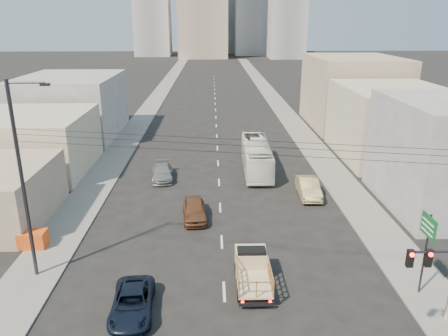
{
  "coord_description": "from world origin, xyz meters",
  "views": [
    {
      "loc": [
        -0.61,
        -19.67,
        14.95
      ],
      "look_at": [
        0.33,
        14.04,
        3.5
      ],
      "focal_mm": 35.0,
      "sensor_mm": 36.0,
      "label": 1
    }
  ],
  "objects_px": {
    "flatbed_pickup": "(253,269)",
    "city_bus": "(256,156)",
    "streetlamp_left": "(24,178)",
    "sedan_grey": "(162,172)",
    "sedan_brown": "(194,210)",
    "green_sign": "(427,235)",
    "sedan_tan": "(308,188)",
    "crate_stack": "(33,239)",
    "navy_pickup": "(132,303)"
  },
  "relations": [
    {
      "from": "city_bus",
      "to": "sedan_grey",
      "type": "relative_size",
      "value": 2.32
    },
    {
      "from": "navy_pickup",
      "to": "sedan_tan",
      "type": "height_order",
      "value": "sedan_tan"
    },
    {
      "from": "sedan_tan",
      "to": "crate_stack",
      "type": "xyz_separation_m",
      "value": [
        -20.92,
        -8.86,
        -0.11
      ]
    },
    {
      "from": "flatbed_pickup",
      "to": "streetlamp_left",
      "type": "distance_m",
      "value": 14.2
    },
    {
      "from": "city_bus",
      "to": "sedan_grey",
      "type": "height_order",
      "value": "city_bus"
    },
    {
      "from": "flatbed_pickup",
      "to": "sedan_tan",
      "type": "xyz_separation_m",
      "value": [
        6.23,
        13.67,
        -0.29
      ]
    },
    {
      "from": "green_sign",
      "to": "flatbed_pickup",
      "type": "bearing_deg",
      "value": 173.01
    },
    {
      "from": "sedan_tan",
      "to": "flatbed_pickup",
      "type": "bearing_deg",
      "value": -112.66
    },
    {
      "from": "city_bus",
      "to": "crate_stack",
      "type": "bearing_deg",
      "value": -135.19
    },
    {
      "from": "flatbed_pickup",
      "to": "streetlamp_left",
      "type": "height_order",
      "value": "streetlamp_left"
    },
    {
      "from": "flatbed_pickup",
      "to": "city_bus",
      "type": "distance_m",
      "value": 21.08
    },
    {
      "from": "sedan_brown",
      "to": "sedan_grey",
      "type": "height_order",
      "value": "sedan_brown"
    },
    {
      "from": "navy_pickup",
      "to": "sedan_grey",
      "type": "height_order",
      "value": "sedan_grey"
    },
    {
      "from": "flatbed_pickup",
      "to": "crate_stack",
      "type": "relative_size",
      "value": 2.45
    },
    {
      "from": "sedan_brown",
      "to": "streetlamp_left",
      "type": "distance_m",
      "value": 13.47
    },
    {
      "from": "sedan_brown",
      "to": "sedan_tan",
      "type": "relative_size",
      "value": 0.92
    },
    {
      "from": "green_sign",
      "to": "crate_stack",
      "type": "relative_size",
      "value": 2.78
    },
    {
      "from": "flatbed_pickup",
      "to": "streetlamp_left",
      "type": "xyz_separation_m",
      "value": [
        -13.09,
        1.34,
        5.34
      ]
    },
    {
      "from": "flatbed_pickup",
      "to": "sedan_grey",
      "type": "height_order",
      "value": "flatbed_pickup"
    },
    {
      "from": "sedan_grey",
      "to": "streetlamp_left",
      "type": "xyz_separation_m",
      "value": [
        -5.81,
        -17.14,
        5.74
      ]
    },
    {
      "from": "sedan_tan",
      "to": "green_sign",
      "type": "bearing_deg",
      "value": -75.84
    },
    {
      "from": "city_bus",
      "to": "sedan_brown",
      "type": "distance_m",
      "value": 13.2
    },
    {
      "from": "sedan_brown",
      "to": "green_sign",
      "type": "distance_m",
      "value": 17.09
    },
    {
      "from": "navy_pickup",
      "to": "city_bus",
      "type": "height_order",
      "value": "city_bus"
    },
    {
      "from": "flatbed_pickup",
      "to": "sedan_brown",
      "type": "distance_m",
      "value": 9.98
    },
    {
      "from": "flatbed_pickup",
      "to": "streetlamp_left",
      "type": "relative_size",
      "value": 0.37
    },
    {
      "from": "crate_stack",
      "to": "green_sign",
      "type": "bearing_deg",
      "value": -13.89
    },
    {
      "from": "sedan_brown",
      "to": "streetlamp_left",
      "type": "relative_size",
      "value": 0.37
    },
    {
      "from": "streetlamp_left",
      "to": "navy_pickup",
      "type": "bearing_deg",
      "value": -30.77
    },
    {
      "from": "sedan_tan",
      "to": "green_sign",
      "type": "height_order",
      "value": "green_sign"
    },
    {
      "from": "city_bus",
      "to": "streetlamp_left",
      "type": "relative_size",
      "value": 0.93
    },
    {
      "from": "sedan_grey",
      "to": "green_sign",
      "type": "height_order",
      "value": "green_sign"
    },
    {
      "from": "sedan_brown",
      "to": "sedan_grey",
      "type": "xyz_separation_m",
      "value": [
        -3.51,
        9.24,
        -0.06
      ]
    },
    {
      "from": "city_bus",
      "to": "sedan_brown",
      "type": "height_order",
      "value": "city_bus"
    },
    {
      "from": "city_bus",
      "to": "green_sign",
      "type": "distance_m",
      "value": 23.35
    },
    {
      "from": "flatbed_pickup",
      "to": "sedan_grey",
      "type": "distance_m",
      "value": 19.86
    },
    {
      "from": "sedan_brown",
      "to": "green_sign",
      "type": "bearing_deg",
      "value": -42.87
    },
    {
      "from": "flatbed_pickup",
      "to": "crate_stack",
      "type": "distance_m",
      "value": 15.46
    },
    {
      "from": "sedan_brown",
      "to": "streetlamp_left",
      "type": "bearing_deg",
      "value": -144.45
    },
    {
      "from": "navy_pickup",
      "to": "sedan_brown",
      "type": "height_order",
      "value": "sedan_brown"
    },
    {
      "from": "flatbed_pickup",
      "to": "crate_stack",
      "type": "height_order",
      "value": "flatbed_pickup"
    },
    {
      "from": "sedan_grey",
      "to": "streetlamp_left",
      "type": "relative_size",
      "value": 0.4
    },
    {
      "from": "flatbed_pickup",
      "to": "green_sign",
      "type": "height_order",
      "value": "green_sign"
    },
    {
      "from": "flatbed_pickup",
      "to": "city_bus",
      "type": "bearing_deg",
      "value": 83.8
    },
    {
      "from": "sedan_grey",
      "to": "navy_pickup",
      "type": "bearing_deg",
      "value": -93.87
    },
    {
      "from": "city_bus",
      "to": "green_sign",
      "type": "height_order",
      "value": "green_sign"
    },
    {
      "from": "navy_pickup",
      "to": "sedan_grey",
      "type": "bearing_deg",
      "value": 88.41
    },
    {
      "from": "flatbed_pickup",
      "to": "sedan_brown",
      "type": "xyz_separation_m",
      "value": [
        -3.76,
        9.24,
        -0.33
      ]
    },
    {
      "from": "sedan_brown",
      "to": "sedan_tan",
      "type": "height_order",
      "value": "sedan_tan"
    },
    {
      "from": "sedan_brown",
      "to": "crate_stack",
      "type": "relative_size",
      "value": 2.49
    }
  ]
}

